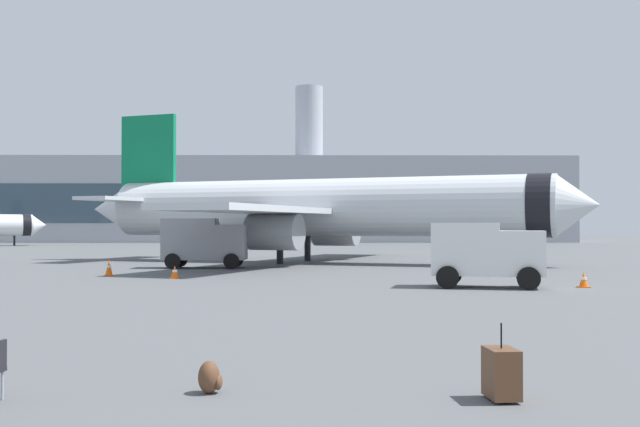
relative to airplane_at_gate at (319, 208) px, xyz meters
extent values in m
cylinder|color=silver|center=(0.22, -0.09, 0.04)|extent=(29.31, 14.51, 3.80)
cone|color=silver|center=(15.30, -6.01, 0.04)|extent=(3.55, 4.24, 3.61)
cone|color=silver|center=(-15.23, 5.99, 0.04)|extent=(4.23, 4.35, 3.42)
cylinder|color=black|center=(13.25, -5.21, 0.04)|extent=(2.72, 4.12, 3.88)
cube|color=silver|center=(2.21, 7.73, -0.26)|extent=(10.32, 16.65, 0.36)
cube|color=silver|center=(-3.64, -7.17, -0.26)|extent=(10.32, 16.65, 0.36)
cylinder|color=gray|center=(1.30, 5.40, -1.56)|extent=(3.78, 3.22, 2.20)
cylinder|color=gray|center=(-2.72, -4.84, -1.56)|extent=(3.78, 3.22, 2.20)
cube|color=#0C7247|center=(-12.35, 4.85, 3.64)|extent=(4.23, 1.94, 6.40)
cube|color=silver|center=(-11.64, 8.01, 0.64)|extent=(4.61, 6.54, 0.24)
cube|color=silver|center=(-13.98, 2.06, 0.64)|extent=(4.61, 6.54, 0.24)
cylinder|color=black|center=(11.39, -4.47, -2.76)|extent=(0.36, 0.36, 1.80)
cylinder|color=black|center=(-0.77, 2.88, -2.76)|extent=(0.44, 0.44, 1.80)
cylinder|color=black|center=(-2.52, -1.59, -2.76)|extent=(0.44, 0.44, 1.80)
cone|color=white|center=(-34.41, 45.51, -1.11)|extent=(2.59, 2.96, 2.48)
cylinder|color=black|center=(-35.76, 44.83, -1.11)|extent=(2.06, 2.81, 2.66)
cylinder|color=black|center=(-36.99, 44.21, -3.04)|extent=(0.25, 0.25, 1.24)
cube|color=gray|center=(-5.17, -6.10, -2.14)|extent=(1.71, 2.23, 2.04)
cube|color=#1E232D|center=(-4.46, -6.11, -1.66)|extent=(0.11, 1.98, 0.84)
cube|color=gray|center=(-7.57, -6.06, -1.96)|extent=(3.15, 2.25, 2.40)
cylinder|color=black|center=(-5.03, -4.95, -3.21)|extent=(0.90, 0.23, 0.90)
cylinder|color=black|center=(-5.07, -7.25, -3.21)|extent=(0.90, 0.23, 0.90)
cylinder|color=black|center=(-8.39, -4.90, -3.21)|extent=(0.90, 0.23, 0.90)
cylinder|color=black|center=(-8.43, -7.20, -3.21)|extent=(0.90, 0.23, 0.90)
cube|color=white|center=(7.88, -20.87, -2.27)|extent=(2.19, 2.36, 1.78)
cube|color=#1E232D|center=(8.61, -21.05, -1.85)|extent=(0.51, 1.77, 0.74)
cube|color=white|center=(5.75, -20.35, -2.11)|extent=(3.04, 2.57, 2.10)
cylinder|color=black|center=(8.35, -19.91, -3.21)|extent=(0.93, 0.43, 0.90)
cylinder|color=black|center=(7.84, -21.95, -3.21)|extent=(0.93, 0.43, 0.90)
cylinder|color=black|center=(5.36, -19.17, -3.21)|extent=(0.93, 0.43, 0.90)
cylinder|color=black|center=(4.85, -21.21, -3.21)|extent=(0.93, 0.43, 0.90)
cube|color=#F2590C|center=(-10.49, -13.19, -3.64)|extent=(0.44, 0.44, 0.04)
cone|color=#F2590C|center=(-10.49, -13.19, -3.23)|extent=(0.36, 0.36, 0.77)
cylinder|color=white|center=(-10.49, -13.19, -3.19)|extent=(0.23, 0.23, 0.10)
cube|color=#F2590C|center=(10.43, -20.59, -3.64)|extent=(0.44, 0.44, 0.04)
cone|color=#F2590C|center=(10.43, -20.59, -3.33)|extent=(0.36, 0.36, 0.57)
cylinder|color=white|center=(10.43, -20.59, -3.30)|extent=(0.23, 0.23, 0.10)
cube|color=#F2590C|center=(-6.90, -15.17, -3.64)|extent=(0.44, 0.44, 0.04)
cone|color=#F2590C|center=(-6.90, -15.17, -3.33)|extent=(0.36, 0.36, 0.58)
cylinder|color=white|center=(-6.90, -15.17, -3.30)|extent=(0.23, 0.23, 0.10)
cube|color=brown|center=(2.20, -40.65, -3.27)|extent=(0.45, 0.67, 0.70)
cylinder|color=black|center=(2.20, -40.65, -2.74)|extent=(0.02, 0.02, 0.36)
cylinder|color=black|center=(2.18, -40.43, -3.62)|extent=(0.08, 0.04, 0.08)
cylinder|color=black|center=(2.22, -40.88, -3.62)|extent=(0.08, 0.04, 0.08)
ellipsoid|color=brown|center=(-2.02, -40.13, -3.42)|extent=(0.32, 0.40, 0.48)
ellipsoid|color=brown|center=(-1.88, -40.13, -3.49)|extent=(0.12, 0.28, 0.24)
cylinder|color=#999EA5|center=(-4.91, -40.53, -3.44)|extent=(0.04, 0.04, 0.44)
cube|color=#9EA3AD|center=(-12.80, 72.70, 2.73)|extent=(103.18, 22.20, 12.77)
cube|color=#334756|center=(-12.80, 61.55, 2.09)|extent=(98.02, 0.10, 5.74)
cylinder|color=#9EA3AD|center=(-0.86, 72.70, 15.11)|extent=(4.40, 4.40, 12.00)
camera|label=1|loc=(-0.50, -51.71, -1.17)|focal=43.69mm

